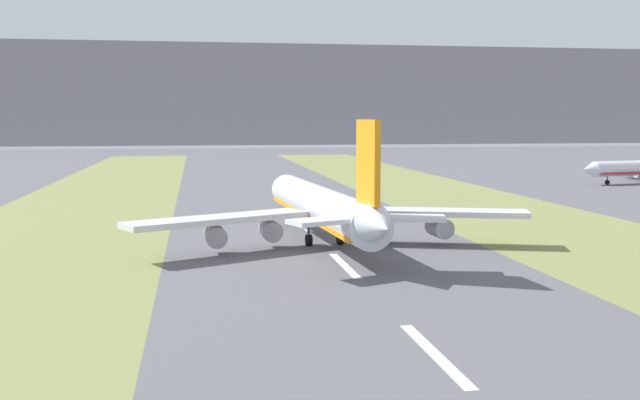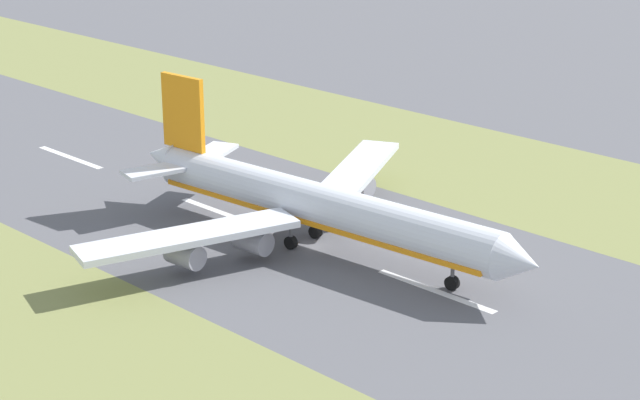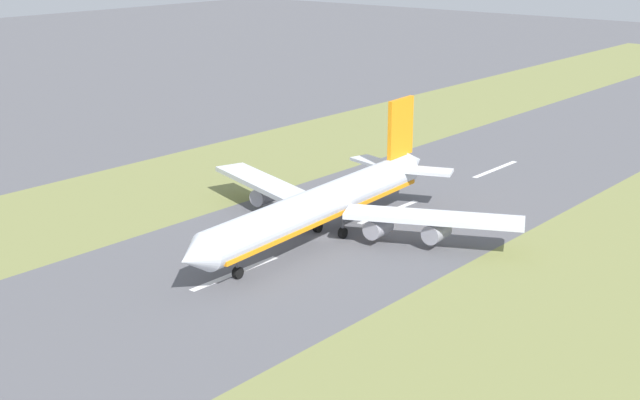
{
  "view_description": "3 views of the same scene",
  "coord_description": "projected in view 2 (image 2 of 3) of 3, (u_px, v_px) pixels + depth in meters",
  "views": [
    {
      "loc": [
        -20.16,
        -119.43,
        20.29
      ],
      "look_at": [
        -0.1,
        1.13,
        7.0
      ],
      "focal_mm": 42.0,
      "sensor_mm": 36.0,
      "label": 1
    },
    {
      "loc": [
        97.02,
        94.78,
        55.17
      ],
      "look_at": [
        -0.1,
        1.13,
        7.0
      ],
      "focal_mm": 60.0,
      "sensor_mm": 36.0,
      "label": 2
    },
    {
      "loc": [
        -90.68,
        109.95,
        49.97
      ],
      "look_at": [
        -0.1,
        1.13,
        7.0
      ],
      "focal_mm": 50.0,
      "sensor_mm": 36.0,
      "label": 3
    }
  ],
  "objects": [
    {
      "name": "centreline_dash_near",
      "position": [
        70.0,
        157.0,
        184.77
      ],
      "size": [
        1.2,
        18.0,
        0.01
      ],
      "primitive_type": "cube",
      "color": "silver",
      "rests_on": "ground"
    },
    {
      "name": "centreline_dash_mid",
      "position": [
        223.0,
        213.0,
        158.62
      ],
      "size": [
        1.2,
        18.0,
        0.01
      ],
      "primitive_type": "cube",
      "color": "silver",
      "rests_on": "ground"
    },
    {
      "name": "grass_median_east",
      "position": [
        24.0,
        359.0,
        115.78
      ],
      "size": [
        40.0,
        600.0,
        0.01
      ],
      "primitive_type": "cube",
      "color": "olive",
      "rests_on": "ground"
    },
    {
      "name": "grass_median_west",
      "position": [
        503.0,
        173.0,
        176.79
      ],
      "size": [
        40.0,
        600.0,
        0.01
      ],
      "primitive_type": "cube",
      "color": "olive",
      "rests_on": "ground"
    },
    {
      "name": "airplane_main_jet",
      "position": [
        309.0,
        204.0,
        144.73
      ],
      "size": [
        63.95,
        67.22,
        20.2
      ],
      "color": "silver",
      "rests_on": "ground"
    },
    {
      "name": "ground_plane",
      "position": [
        314.0,
        246.0,
        146.28
      ],
      "size": [
        800.0,
        800.0,
        0.0
      ],
      "primitive_type": "plane",
      "color": "#56565B"
    },
    {
      "name": "centreline_dash_far",
      "position": [
        435.0,
        291.0,
        132.47
      ],
      "size": [
        1.2,
        18.0,
        0.01
      ],
      "primitive_type": "cube",
      "color": "silver",
      "rests_on": "ground"
    }
  ]
}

